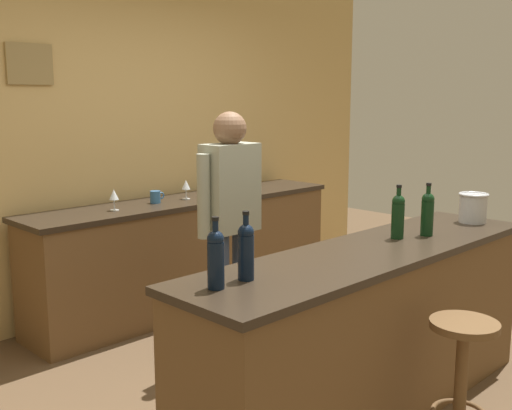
# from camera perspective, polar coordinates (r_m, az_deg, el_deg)

# --- Properties ---
(ground_plane) EXTENTS (10.00, 10.00, 0.00)m
(ground_plane) POSITION_cam_1_polar(r_m,az_deg,el_deg) (3.84, 5.09, -16.44)
(ground_plane) COLOR brown
(back_wall) EXTENTS (6.00, 0.09, 2.80)m
(back_wall) POSITION_cam_1_polar(r_m,az_deg,el_deg) (4.99, -12.91, 6.27)
(back_wall) COLOR tan
(back_wall) RESTS_ON ground_plane
(bar_counter) EXTENTS (2.44, 0.60, 0.92)m
(bar_counter) POSITION_cam_1_polar(r_m,az_deg,el_deg) (3.44, 10.41, -11.48)
(bar_counter) COLOR brown
(bar_counter) RESTS_ON ground_plane
(side_counter) EXTENTS (2.78, 0.56, 0.90)m
(side_counter) POSITION_cam_1_polar(r_m,az_deg,el_deg) (5.07, -6.22, -4.40)
(side_counter) COLOR brown
(side_counter) RESTS_ON ground_plane
(bartender) EXTENTS (0.52, 0.21, 1.62)m
(bartender) POSITION_cam_1_polar(r_m,az_deg,el_deg) (3.93, -2.38, -1.34)
(bartender) COLOR #384766
(bartender) RESTS_ON ground_plane
(bar_stool) EXTENTS (0.32, 0.32, 0.68)m
(bar_stool) POSITION_cam_1_polar(r_m,az_deg,el_deg) (3.15, 18.55, -13.94)
(bar_stool) COLOR brown
(bar_stool) RESTS_ON ground_plane
(wine_bottle_a) EXTENTS (0.07, 0.07, 0.31)m
(wine_bottle_a) POSITION_cam_1_polar(r_m,az_deg,el_deg) (2.56, -3.76, -4.83)
(wine_bottle_a) COLOR black
(wine_bottle_a) RESTS_ON bar_counter
(wine_bottle_b) EXTENTS (0.07, 0.07, 0.31)m
(wine_bottle_b) POSITION_cam_1_polar(r_m,az_deg,el_deg) (2.68, -0.94, -4.14)
(wine_bottle_b) COLOR black
(wine_bottle_b) RESTS_ON bar_counter
(wine_bottle_c) EXTENTS (0.07, 0.07, 0.31)m
(wine_bottle_c) POSITION_cam_1_polar(r_m,az_deg,el_deg) (3.54, 13.03, -0.88)
(wine_bottle_c) COLOR black
(wine_bottle_c) RESTS_ON bar_counter
(wine_bottle_d) EXTENTS (0.07, 0.07, 0.31)m
(wine_bottle_d) POSITION_cam_1_polar(r_m,az_deg,el_deg) (3.66, 15.61, -0.65)
(wine_bottle_d) COLOR black
(wine_bottle_d) RESTS_ON bar_counter
(ice_bucket) EXTENTS (0.19, 0.19, 0.19)m
(ice_bucket) POSITION_cam_1_polar(r_m,az_deg,el_deg) (4.14, 19.48, -0.18)
(ice_bucket) COLOR #B7BABF
(ice_bucket) RESTS_ON bar_counter
(wine_glass_a) EXTENTS (0.07, 0.07, 0.16)m
(wine_glass_a) POSITION_cam_1_polar(r_m,az_deg,el_deg) (4.53, -13.04, 0.87)
(wine_glass_a) COLOR silver
(wine_glass_a) RESTS_ON side_counter
(wine_glass_b) EXTENTS (0.07, 0.07, 0.16)m
(wine_glass_b) POSITION_cam_1_polar(r_m,az_deg,el_deg) (4.93, -6.51, 1.81)
(wine_glass_b) COLOR silver
(wine_glass_b) RESTS_ON side_counter
(wine_glass_c) EXTENTS (0.07, 0.07, 0.16)m
(wine_glass_c) POSITION_cam_1_polar(r_m,az_deg,el_deg) (5.22, -2.68, 2.33)
(wine_glass_c) COLOR silver
(wine_glass_c) RESTS_ON side_counter
(wine_glass_d) EXTENTS (0.07, 0.07, 0.16)m
(wine_glass_d) POSITION_cam_1_polar(r_m,az_deg,el_deg) (5.24, -1.37, 2.36)
(wine_glass_d) COLOR silver
(wine_glass_d) RESTS_ON side_counter
(wine_glass_e) EXTENTS (0.07, 0.07, 0.16)m
(wine_glass_e) POSITION_cam_1_polar(r_m,az_deg,el_deg) (5.31, -0.75, 2.46)
(wine_glass_e) COLOR silver
(wine_glass_e) RESTS_ON side_counter
(coffee_mug) EXTENTS (0.12, 0.08, 0.09)m
(coffee_mug) POSITION_cam_1_polar(r_m,az_deg,el_deg) (4.79, -9.29, 0.74)
(coffee_mug) COLOR #336699
(coffee_mug) RESTS_ON side_counter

